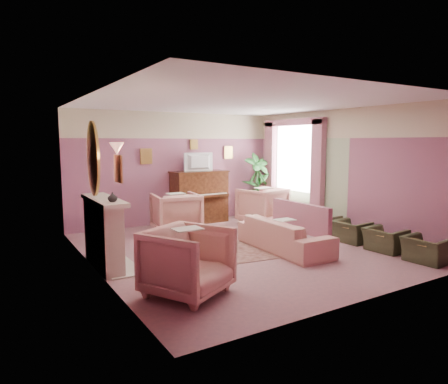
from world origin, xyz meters
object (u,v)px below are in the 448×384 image
floral_armchair_right (262,204)px  olive_chair_a (426,246)px  side_table (259,203)px  floral_armchair_front (188,258)px  olive_chair_d (322,221)px  piano (199,197)px  olive_chair_c (351,228)px  television (200,160)px  olive_chair_b (385,236)px  coffee_table (207,242)px  floral_armchair_left (176,211)px  sofa (284,229)px

floral_armchair_right → olive_chair_a: size_ratio=1.50×
side_table → floral_armchair_front: bearing=-135.4°
olive_chair_d → piano: bearing=123.2°
piano → floral_armchair_right: size_ratio=1.36×
olive_chair_c → piano: bearing=116.5°
television → olive_chair_a: television is taller
olive_chair_a → olive_chair_b: same height
television → olive_chair_b: television is taller
coffee_table → piano: bearing=65.1°
olive_chair_c → side_table: bearing=87.4°
olive_chair_d → olive_chair_b: bearing=-90.0°
floral_armchair_left → side_table: floral_armchair_left is taller
television → floral_armchair_front: bearing=-119.8°
sofa → olive_chair_a: size_ratio=3.03×
floral_armchair_front → side_table: (4.32, 4.26, -0.16)m
sofa → side_table: 3.64m
piano → coffee_table: bearing=-114.9°
floral_armchair_left → olive_chair_d: size_ratio=1.50×
sofa → olive_chair_a: (1.59, -1.87, -0.12)m
sofa → floral_armchair_front: floral_armchair_front is taller
olive_chair_c → olive_chair_a: bearing=-90.0°
coffee_table → olive_chair_a: 3.84m
olive_chair_a → olive_chair_b: bearing=90.0°
coffee_table → floral_armchair_left: bearing=83.9°
sofa → floral_armchair_front: (-2.56, -1.07, 0.09)m
floral_armchair_right → olive_chair_c: size_ratio=1.50×
floral_armchair_right → olive_chair_c: (0.45, -2.48, -0.22)m
floral_armchair_right → coffee_table: bearing=-146.3°
olive_chair_a → floral_armchair_left: bearing=123.1°
floral_armchair_left → olive_chair_d: bearing=-33.0°
floral_armchair_left → side_table: (2.93, 0.80, -0.16)m
coffee_table → side_table: size_ratio=1.43×
olive_chair_c → side_table: 3.42m
floral_armchair_right → olive_chair_c: 2.53m
television → olive_chair_d: 3.37m
coffee_table → olive_chair_a: bearing=-39.5°
floral_armchair_left → olive_chair_c: bearing=-43.4°
piano → side_table: bearing=-1.2°
olive_chair_b → olive_chair_d: 1.64m
piano → floral_armchair_left: 1.35m
floral_armchair_left → television: bearing=37.4°
olive_chair_a → sofa: bearing=130.4°
olive_chair_b → piano: bearing=112.0°
olive_chair_a → olive_chair_c: (0.00, 1.64, 0.00)m
television → olive_chair_b: (1.73, -4.23, -1.30)m
olive_chair_d → floral_armchair_left: bearing=147.0°
sofa → floral_armchair_left: 2.66m
olive_chair_c → olive_chair_d: bearing=90.0°
floral_armchair_front → olive_chair_b: size_ratio=1.50×
piano → coffee_table: (-1.23, -2.66, -0.43)m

